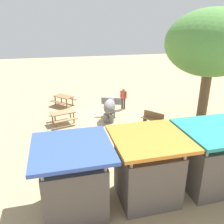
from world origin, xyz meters
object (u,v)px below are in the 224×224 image
at_px(picnic_table_near, 64,98).
at_px(elephant, 110,106).
at_px(picnic_table_far, 63,115).
at_px(market_stall_blue, 74,183).
at_px(person_handler, 123,97).
at_px(shade_tree_main, 212,44).
at_px(wooden_bench, 153,119).
at_px(market_stall_teal, 211,161).
at_px(market_stall_orange, 147,171).

bearing_deg(picnic_table_near, elephant, 176.87).
height_order(picnic_table_far, market_stall_blue, market_stall_blue).
relative_size(person_handler, shade_tree_main, 0.24).
height_order(wooden_bench, market_stall_teal, market_stall_teal).
bearing_deg(person_handler, elephant, -1.66).
relative_size(market_stall_teal, market_stall_blue, 1.00).
xyz_separation_m(market_stall_teal, market_stall_blue, (5.20, 0.00, 0.00)).
bearing_deg(shade_tree_main, picnic_table_far, -16.47).
distance_m(shade_tree_main, wooden_bench, 5.41).
bearing_deg(market_stall_blue, picnic_table_far, -89.92).
xyz_separation_m(wooden_bench, market_stall_orange, (2.81, 5.96, 0.67)).
height_order(person_handler, picnic_table_far, person_handler).
height_order(elephant, person_handler, person_handler).
bearing_deg(market_stall_teal, market_stall_blue, 0.00).
bearing_deg(market_stall_blue, elephant, -111.85).
xyz_separation_m(wooden_bench, market_stall_teal, (0.21, 5.96, 0.67)).
distance_m(wooden_bench, picnic_table_near, 7.32).
xyz_separation_m(market_stall_orange, market_stall_blue, (2.60, 0.00, 0.00)).
height_order(wooden_bench, picnic_table_near, wooden_bench).
relative_size(picnic_table_near, market_stall_blue, 0.84).
xyz_separation_m(elephant, market_stall_blue, (3.07, 7.65, 0.24)).
height_order(shade_tree_main, wooden_bench, shade_tree_main).
bearing_deg(market_stall_orange, person_handler, -101.42).
distance_m(person_handler, wooden_bench, 3.48).
bearing_deg(person_handler, picnic_table_far, -31.17).
bearing_deg(market_stall_blue, picnic_table_near, -91.17).
relative_size(picnic_table_far, market_stall_orange, 0.73).
xyz_separation_m(elephant, picnic_table_near, (2.84, -3.47, -0.31)).
distance_m(person_handler, market_stall_orange, 9.47).
relative_size(wooden_bench, market_stall_orange, 0.54).
bearing_deg(picnic_table_near, shade_tree_main, -168.59).
xyz_separation_m(wooden_bench, market_stall_blue, (5.41, 5.96, 0.67)).
xyz_separation_m(elephant, market_stall_teal, (-2.13, 7.65, 0.24)).
bearing_deg(elephant, market_stall_orange, -161.62).
xyz_separation_m(elephant, wooden_bench, (-2.34, 1.69, -0.42)).
distance_m(elephant, wooden_bench, 2.92).
bearing_deg(picnic_table_far, market_stall_orange, -86.37).
xyz_separation_m(shade_tree_main, wooden_bench, (2.89, -0.73, -4.51)).
relative_size(shade_tree_main, market_stall_teal, 2.73).
distance_m(elephant, picnic_table_far, 3.09).
height_order(picnic_table_near, market_stall_blue, market_stall_blue).
height_order(person_handler, shade_tree_main, shade_tree_main).
distance_m(person_handler, market_stall_teal, 9.31).
distance_m(shade_tree_main, picnic_table_near, 10.92).
relative_size(wooden_bench, picnic_table_near, 0.65).
xyz_separation_m(market_stall_teal, market_stall_orange, (2.60, 0.00, 0.00)).
relative_size(picnic_table_near, picnic_table_far, 1.15).
height_order(shade_tree_main, market_stall_teal, shade_tree_main).
xyz_separation_m(person_handler, market_stall_blue, (4.47, 9.28, 0.19)).
bearing_deg(picnic_table_near, wooden_bench, -177.36).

